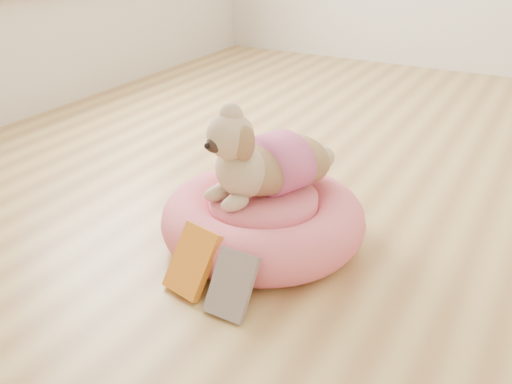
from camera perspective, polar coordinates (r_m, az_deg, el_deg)
The scene contains 5 objects.
floor at distance 2.32m, azimuth 11.74°, elevation -0.40°, with size 4.50×4.50×0.00m, color #A97C46.
pet_bed at distance 1.93m, azimuth 0.72°, elevation -2.72°, with size 0.69×0.69×0.18m.
dog at distance 1.84m, azimuth 0.77°, elevation 4.76°, with size 0.32×0.46×0.34m, color brown, non-canonical shape.
book_yellow at distance 1.70m, azimuth -6.41°, elevation -6.89°, with size 0.14×0.03×0.21m, color yellow.
book_white at distance 1.61m, azimuth -2.46°, elevation -9.24°, with size 0.12×0.02×0.19m, color white.
Camera 1 is at (0.57, -2.01, 1.01)m, focal length 40.00 mm.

